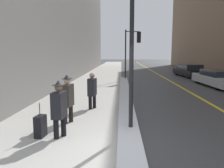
% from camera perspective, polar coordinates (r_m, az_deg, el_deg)
% --- Properties ---
extents(ground_plane, '(160.00, 160.00, 0.00)m').
position_cam_1_polar(ground_plane, '(5.09, 2.75, -18.28)').
color(ground_plane, '#38383A').
extents(sidewalk_slab, '(4.00, 80.00, 0.01)m').
position_cam_1_polar(sidewalk_slab, '(19.79, -3.29, 1.45)').
color(sidewalk_slab, '#B2AFA8').
rests_on(sidewalk_slab, ground).
extents(road_centre_stripe, '(0.16, 80.00, 0.00)m').
position_cam_1_polar(road_centre_stripe, '(20.11, 13.99, 1.32)').
color(road_centre_stripe, gold).
rests_on(road_centre_stripe, ground).
extents(snow_bank_curb, '(0.59, 15.92, 0.18)m').
position_cam_1_polar(snow_bank_curb, '(11.35, 3.47, -3.01)').
color(snow_bank_curb, silver).
rests_on(snow_bank_curb, ground).
extents(lamp_post, '(0.28, 0.28, 5.42)m').
position_cam_1_polar(lamp_post, '(6.08, 5.24, 16.99)').
color(lamp_post, black).
rests_on(lamp_post, ground).
extents(traffic_light_near, '(1.31, 0.43, 4.18)m').
position_cam_1_polar(traffic_light_near, '(18.42, 5.60, 10.36)').
color(traffic_light_near, black).
rests_on(traffic_light_near, ground).
extents(pedestrian_trailing, '(0.34, 0.51, 1.56)m').
position_cam_1_polar(pedestrian_trailing, '(5.97, -13.63, -5.79)').
color(pedestrian_trailing, black).
rests_on(pedestrian_trailing, ground).
extents(pedestrian_in_fedora, '(0.34, 0.52, 1.59)m').
position_cam_1_polar(pedestrian_in_fedora, '(7.16, -11.57, -3.31)').
color(pedestrian_in_fedora, black).
rests_on(pedestrian_in_fedora, ground).
extents(pedestrian_in_glasses, '(0.33, 0.51, 1.48)m').
position_cam_1_polar(pedestrian_in_glasses, '(8.88, -5.21, -1.31)').
color(pedestrian_in_glasses, black).
rests_on(pedestrian_in_glasses, ground).
extents(parked_car_silver, '(2.08, 4.96, 1.13)m').
position_cam_1_polar(parked_car_silver, '(16.74, 26.02, 1.35)').
color(parked_car_silver, '#B2B2B7').
rests_on(parked_car_silver, ground).
extents(parked_car_black, '(2.13, 4.92, 1.21)m').
position_cam_1_polar(parked_car_black, '(22.82, 19.58, 3.29)').
color(parked_car_black, black).
rests_on(parked_car_black, ground).
extents(rolling_suitcase, '(0.26, 0.38, 0.95)m').
position_cam_1_polar(rolling_suitcase, '(6.29, -18.20, -10.48)').
color(rolling_suitcase, black).
rests_on(rolling_suitcase, ground).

